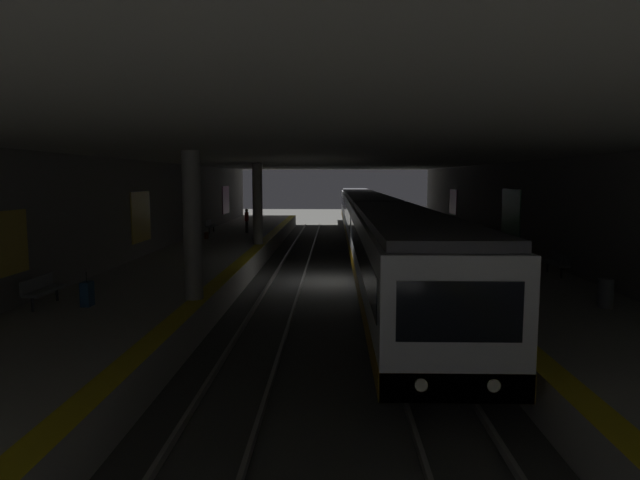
% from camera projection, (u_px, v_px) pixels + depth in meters
% --- Properties ---
extents(ground_plane, '(120.00, 120.00, 0.00)m').
position_uv_depth(ground_plane, '(335.00, 282.00, 25.52)').
color(ground_plane, '#42423F').
extents(track_left, '(60.00, 1.53, 0.16)m').
position_uv_depth(track_left, '(382.00, 280.00, 25.45)').
color(track_left, gray).
rests_on(track_left, ground).
extents(track_right, '(60.00, 1.53, 0.16)m').
position_uv_depth(track_right, '(287.00, 280.00, 25.57)').
color(track_right, gray).
rests_on(track_right, ground).
extents(platform_left, '(60.00, 5.30, 1.06)m').
position_uv_depth(platform_left, '(477.00, 271.00, 25.29)').
color(platform_left, '#A8A59E').
rests_on(platform_left, ground).
extents(platform_right, '(60.00, 5.30, 1.06)m').
position_uv_depth(platform_right, '(194.00, 270.00, 25.63)').
color(platform_right, '#A8A59E').
rests_on(platform_right, ground).
extents(wall_left, '(60.00, 0.56, 5.60)m').
position_uv_depth(wall_left, '(543.00, 222.00, 24.97)').
color(wall_left, slate).
rests_on(wall_left, ground).
extents(wall_right, '(60.00, 0.56, 5.60)m').
position_uv_depth(wall_right, '(131.00, 221.00, 25.49)').
color(wall_right, slate).
rests_on(wall_right, ground).
extents(ceiling_slab, '(60.00, 19.40, 0.40)m').
position_uv_depth(ceiling_slab, '(335.00, 155.00, 24.87)').
color(ceiling_slab, beige).
rests_on(ceiling_slab, wall_left).
extents(pillar_near, '(0.56, 0.56, 4.55)m').
position_uv_depth(pillar_near, '(192.00, 226.00, 16.79)').
color(pillar_near, gray).
rests_on(pillar_near, platform_right).
extents(pillar_far, '(0.56, 0.56, 4.55)m').
position_uv_depth(pillar_far, '(257.00, 204.00, 30.98)').
color(pillar_far, gray).
rests_on(pillar_far, platform_right).
extents(metro_train, '(52.78, 2.83, 3.49)m').
position_uv_depth(metro_train, '(368.00, 220.00, 36.00)').
color(metro_train, silver).
rests_on(metro_train, track_left).
extents(bench_left_mid, '(1.70, 0.47, 0.86)m').
position_uv_depth(bench_left_mid, '(557.00, 262.00, 21.15)').
color(bench_left_mid, '#262628').
rests_on(bench_left_mid, platform_left).
extents(bench_left_far, '(1.70, 0.47, 0.86)m').
position_uv_depth(bench_left_far, '(449.00, 221.00, 40.96)').
color(bench_left_far, '#262628').
rests_on(bench_left_far, platform_left).
extents(bench_right_mid, '(1.70, 0.47, 0.86)m').
position_uv_depth(bench_right_mid, '(42.00, 288.00, 16.03)').
color(bench_right_mid, '#262628').
rests_on(bench_right_mid, platform_right).
extents(bench_right_far, '(1.70, 0.47, 0.86)m').
position_uv_depth(bench_right_far, '(210.00, 225.00, 37.72)').
color(bench_right_far, '#262628').
rests_on(bench_right_far, platform_right).
extents(person_waiting_near, '(0.60, 0.22, 1.57)m').
position_uv_depth(person_waiting_near, '(481.00, 240.00, 25.71)').
color(person_waiting_near, '#303030').
rests_on(person_waiting_near, platform_left).
extents(person_walking_mid, '(0.60, 0.22, 1.64)m').
position_uv_depth(person_walking_mid, '(247.00, 220.00, 37.58)').
color(person_walking_mid, '#414141').
rests_on(person_walking_mid, platform_right).
extents(suitcase_rolling, '(0.41, 0.26, 1.02)m').
position_uv_depth(suitcase_rolling, '(87.00, 294.00, 16.05)').
color(suitcase_rolling, navy).
rests_on(suitcase_rolling, platform_right).
extents(backpack_on_floor, '(0.30, 0.20, 0.40)m').
position_uv_depth(backpack_on_floor, '(206.00, 236.00, 33.87)').
color(backpack_on_floor, maroon).
rests_on(backpack_on_floor, platform_right).
extents(trash_bin, '(0.44, 0.44, 0.85)m').
position_uv_depth(trash_bin, '(605.00, 293.00, 15.87)').
color(trash_bin, '#595B5E').
rests_on(trash_bin, platform_left).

